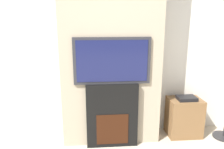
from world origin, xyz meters
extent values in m
cube|color=silver|center=(0.00, 2.03, 1.35)|extent=(6.00, 0.06, 2.70)
cube|color=tan|center=(0.00, 1.81, 1.35)|extent=(1.27, 0.38, 2.70)
cube|color=black|center=(0.00, 1.62, 0.42)|extent=(0.65, 0.14, 0.84)
cube|color=#33160A|center=(0.00, 1.54, 0.25)|extent=(0.41, 0.01, 0.41)
cube|color=#2D2D33|center=(0.00, 1.62, 1.13)|extent=(0.93, 0.06, 0.57)
cube|color=#191E4C|center=(0.00, 1.58, 1.13)|extent=(0.86, 0.01, 0.50)
cylinder|color=#262628|center=(1.59, 1.66, 0.01)|extent=(0.30, 0.30, 0.03)
cube|color=brown|center=(1.04, 1.79, 0.27)|extent=(0.46, 0.33, 0.54)
cube|color=black|center=(1.04, 1.75, 0.57)|extent=(0.25, 0.18, 0.05)
camera|label=1|loc=(-0.22, -0.97, 1.61)|focal=35.00mm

